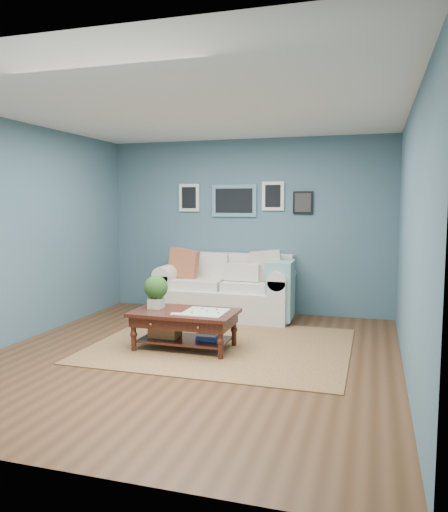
% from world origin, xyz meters
% --- Properties ---
extents(room_shell, '(5.00, 5.02, 2.70)m').
position_xyz_m(room_shell, '(-0.00, 0.06, 1.36)').
color(room_shell, brown).
rests_on(room_shell, ground).
extents(area_rug, '(3.00, 2.40, 0.01)m').
position_xyz_m(area_rug, '(0.20, 0.51, 0.01)').
color(area_rug, brown).
rests_on(area_rug, ground).
extents(loveseat, '(2.04, 0.93, 1.05)m').
position_xyz_m(loveseat, '(-0.12, 2.03, 0.43)').
color(loveseat, '#ECE6CE').
rests_on(loveseat, ground).
extents(coffee_table, '(1.21, 0.71, 0.85)m').
position_xyz_m(coffee_table, '(-0.25, 0.26, 0.38)').
color(coffee_table, black).
rests_on(coffee_table, ground).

